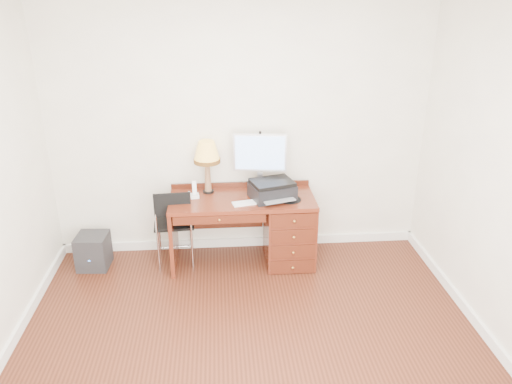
{
  "coord_description": "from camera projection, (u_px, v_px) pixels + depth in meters",
  "views": [
    {
      "loc": [
        -0.23,
        -3.33,
        2.8
      ],
      "look_at": [
        0.13,
        1.2,
        0.89
      ],
      "focal_mm": 35.0,
      "sensor_mm": 36.0,
      "label": 1
    }
  ],
  "objects": [
    {
      "name": "chair",
      "position": [
        173.0,
        219.0,
        5.21
      ],
      "size": [
        0.44,
        0.44,
        0.87
      ],
      "rotation": [
        0.0,
        0.0,
        0.07
      ],
      "color": "black",
      "rests_on": "ground"
    },
    {
      "name": "mouse_pad",
      "position": [
        290.0,
        199.0,
        5.1
      ],
      "size": [
        0.23,
        0.23,
        0.05
      ],
      "color": "black",
      "rests_on": "desk"
    },
    {
      "name": "pen_cup",
      "position": [
        261.0,
        189.0,
        5.27
      ],
      "size": [
        0.08,
        0.08,
        0.09
      ],
      "primitive_type": "cylinder",
      "color": "black",
      "rests_on": "desk"
    },
    {
      "name": "keyboard",
      "position": [
        252.0,
        202.0,
        5.03
      ],
      "size": [
        0.41,
        0.2,
        0.01
      ],
      "primitive_type": "cube",
      "rotation": [
        0.0,
        0.0,
        0.22
      ],
      "color": "white",
      "rests_on": "desk"
    },
    {
      "name": "room_shell",
      "position": [
        247.0,
        297.0,
        4.73
      ],
      "size": [
        4.0,
        4.0,
        4.0
      ],
      "color": "white",
      "rests_on": "ground"
    },
    {
      "name": "desk",
      "position": [
        273.0,
        225.0,
        5.32
      ],
      "size": [
        1.5,
        0.67,
        0.75
      ],
      "color": "maroon",
      "rests_on": "ground"
    },
    {
      "name": "monitor",
      "position": [
        260.0,
        156.0,
        5.16
      ],
      "size": [
        0.56,
        0.2,
        0.64
      ],
      "rotation": [
        0.0,
        0.0,
        -0.12
      ],
      "color": "silver",
      "rests_on": "desk"
    },
    {
      "name": "phone",
      "position": [
        195.0,
        193.0,
        5.15
      ],
      "size": [
        0.09,
        0.09,
        0.18
      ],
      "rotation": [
        0.0,
        0.0,
        0.13
      ],
      "color": "white",
      "rests_on": "desk"
    },
    {
      "name": "ground",
      "position": [
        252.0,
        346.0,
        4.17
      ],
      "size": [
        4.0,
        4.0,
        0.0
      ],
      "primitive_type": "plane",
      "color": "#39170D",
      "rests_on": "ground"
    },
    {
      "name": "equipment_box",
      "position": [
        93.0,
        251.0,
        5.28
      ],
      "size": [
        0.34,
        0.34,
        0.37
      ],
      "primitive_type": "cube",
      "rotation": [
        0.0,
        0.0,
        -0.07
      ],
      "color": "black",
      "rests_on": "ground"
    },
    {
      "name": "printer",
      "position": [
        272.0,
        190.0,
        5.12
      ],
      "size": [
        0.51,
        0.44,
        0.19
      ],
      "rotation": [
        0.0,
        0.0,
        0.29
      ],
      "color": "black",
      "rests_on": "desk"
    },
    {
      "name": "leg_lamp",
      "position": [
        207.0,
        155.0,
        5.13
      ],
      "size": [
        0.28,
        0.28,
        0.57
      ],
      "color": "black",
      "rests_on": "desk"
    }
  ]
}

